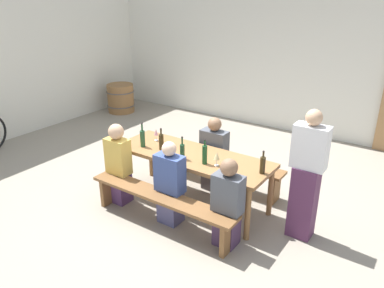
% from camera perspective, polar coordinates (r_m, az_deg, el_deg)
% --- Properties ---
extents(ground_plane, '(24.00, 24.00, 0.00)m').
position_cam_1_polar(ground_plane, '(5.42, 0.00, -8.83)').
color(ground_plane, gray).
extents(back_wall, '(14.00, 0.20, 3.20)m').
position_cam_1_polar(back_wall, '(8.09, 15.55, 12.95)').
color(back_wall, silver).
rests_on(back_wall, ground).
extents(tasting_table, '(2.21, 0.78, 0.75)m').
position_cam_1_polar(tasting_table, '(5.11, 0.00, -2.35)').
color(tasting_table, olive).
rests_on(tasting_table, ground).
extents(bench_near, '(2.11, 0.30, 0.45)m').
position_cam_1_polar(bench_near, '(4.77, -4.76, -8.64)').
color(bench_near, brown).
rests_on(bench_near, ground).
extents(bench_far, '(2.11, 0.30, 0.45)m').
position_cam_1_polar(bench_far, '(5.77, 3.89, -2.84)').
color(bench_far, brown).
rests_on(bench_far, ground).
extents(wine_bottle_0, '(0.07, 0.07, 0.29)m').
position_cam_1_polar(wine_bottle_0, '(4.60, 10.67, -3.11)').
color(wine_bottle_0, '#332814').
rests_on(wine_bottle_0, tasting_table).
extents(wine_bottle_1, '(0.07, 0.07, 0.35)m').
position_cam_1_polar(wine_bottle_1, '(5.33, -7.51, 0.89)').
color(wine_bottle_1, '#234C2D').
rests_on(wine_bottle_1, tasting_table).
extents(wine_bottle_2, '(0.06, 0.06, 0.31)m').
position_cam_1_polar(wine_bottle_2, '(4.90, -1.49, -1.07)').
color(wine_bottle_2, '#234C2D').
rests_on(wine_bottle_2, tasting_table).
extents(wine_bottle_3, '(0.07, 0.07, 0.31)m').
position_cam_1_polar(wine_bottle_3, '(5.20, -4.68, 0.37)').
color(wine_bottle_3, '#332814').
rests_on(wine_bottle_3, tasting_table).
extents(wine_bottle_4, '(0.07, 0.07, 0.33)m').
position_cam_1_polar(wine_bottle_4, '(4.76, 1.94, -1.58)').
color(wine_bottle_4, '#194723').
rests_on(wine_bottle_4, tasting_table).
extents(wine_glass_0, '(0.08, 0.08, 0.19)m').
position_cam_1_polar(wine_glass_0, '(4.71, 3.79, -1.85)').
color(wine_glass_0, silver).
rests_on(wine_glass_0, tasting_table).
extents(wine_glass_1, '(0.07, 0.07, 0.18)m').
position_cam_1_polar(wine_glass_1, '(5.34, -4.67, 1.09)').
color(wine_glass_1, silver).
rests_on(wine_glass_1, tasting_table).
extents(wine_glass_2, '(0.07, 0.07, 0.17)m').
position_cam_1_polar(wine_glass_2, '(5.52, -5.48, 1.72)').
color(wine_glass_2, silver).
rests_on(wine_glass_2, tasting_table).
extents(seated_guest_near_0, '(0.34, 0.24, 1.17)m').
position_cam_1_polar(seated_guest_near_0, '(5.29, -11.07, -3.16)').
color(seated_guest_near_0, '#4D305B').
rests_on(seated_guest_near_0, ground).
extents(seated_guest_near_1, '(0.37, 0.24, 1.12)m').
position_cam_1_polar(seated_guest_near_1, '(4.77, -3.36, -6.28)').
color(seated_guest_near_1, '#4C4A72').
rests_on(seated_guest_near_1, ground).
extents(seated_guest_near_2, '(0.35, 0.24, 1.11)m').
position_cam_1_polar(seated_guest_near_2, '(4.37, 5.41, -9.19)').
color(seated_guest_near_2, '#452F4D').
rests_on(seated_guest_near_2, ground).
extents(seated_guest_far_0, '(0.40, 0.24, 1.13)m').
position_cam_1_polar(seated_guest_far_0, '(5.57, 3.35, -1.81)').
color(seated_guest_far_0, '#574C4E').
rests_on(seated_guest_far_0, ground).
extents(standing_host, '(0.39, 0.24, 1.61)m').
position_cam_1_polar(standing_host, '(4.58, 16.95, -4.99)').
color(standing_host, '#532B4C').
rests_on(standing_host, ground).
extents(wine_barrel, '(0.67, 0.67, 0.69)m').
position_cam_1_polar(wine_barrel, '(9.48, -10.76, 6.86)').
color(wine_barrel, olive).
rests_on(wine_barrel, ground).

